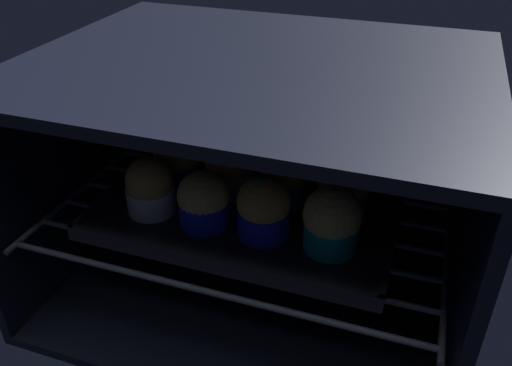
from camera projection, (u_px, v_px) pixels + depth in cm
name	position (u px, v px, depth cm)	size (l,w,h in cm)	color
oven_cavity	(265.00, 172.00, 79.20)	(59.00, 47.00, 37.00)	black
oven_rack	(256.00, 205.00, 77.56)	(54.80, 42.00, 0.80)	#444756
baking_tray	(256.00, 199.00, 77.03)	(40.99, 32.78, 2.20)	black
muffin_row0_col0	(150.00, 187.00, 71.86)	(6.78, 6.78, 8.12)	silver
muffin_row0_col1	(204.00, 201.00, 69.35)	(6.96, 6.96, 7.77)	#1928B7
muffin_row0_col2	(264.00, 208.00, 67.13)	(6.91, 6.91, 8.61)	#1928B7
muffin_row0_col3	(332.00, 220.00, 64.56)	(7.29, 7.29, 8.65)	#0C8C84
muffin_row1_col0	(179.00, 158.00, 77.85)	(7.30, 7.30, 8.91)	#1928B7
muffin_row1_col1	(229.00, 167.00, 75.90)	(7.07, 7.07, 8.54)	silver
muffin_row1_col2	(283.00, 177.00, 73.94)	(6.91, 6.91, 8.31)	#0C8C84
muffin_row1_col3	(344.00, 188.00, 71.36)	(7.18, 7.18, 8.54)	red
muffin_row2_col0	(198.00, 138.00, 84.88)	(7.13, 7.13, 7.88)	#1928B7
muffin_row2_col1	(248.00, 143.00, 82.63)	(7.04, 7.04, 8.32)	#1928B7
muffin_row2_col2	(298.00, 154.00, 80.02)	(7.38, 7.38, 8.04)	#0C8C84
muffin_row2_col3	(354.00, 162.00, 77.96)	(7.12, 7.12, 8.02)	silver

